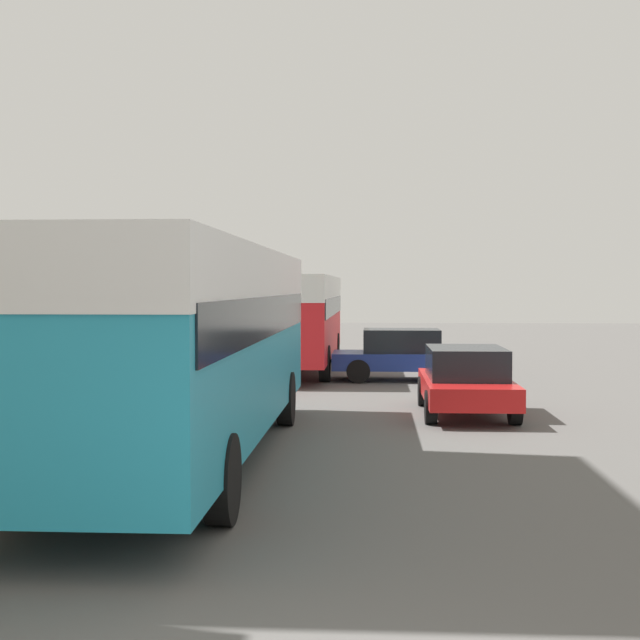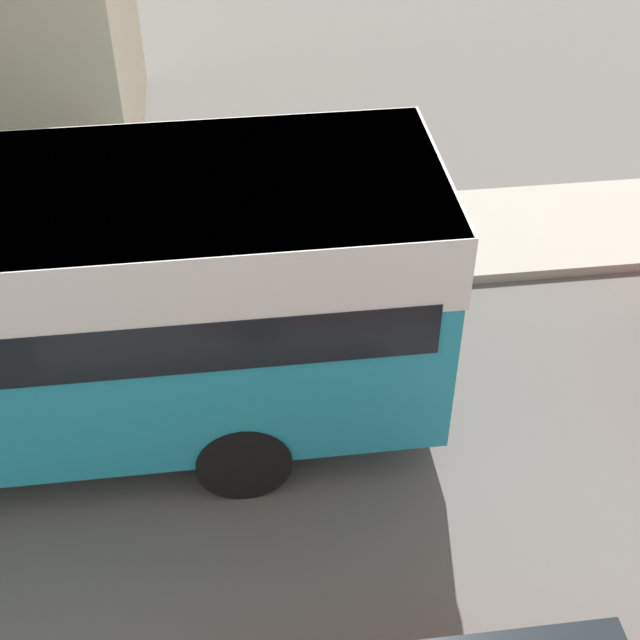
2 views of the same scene
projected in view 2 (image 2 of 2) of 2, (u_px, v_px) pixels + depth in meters
pedestrian_near_curb at (100, 203)px, 12.11m from camera, size 0.41×0.41×1.69m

